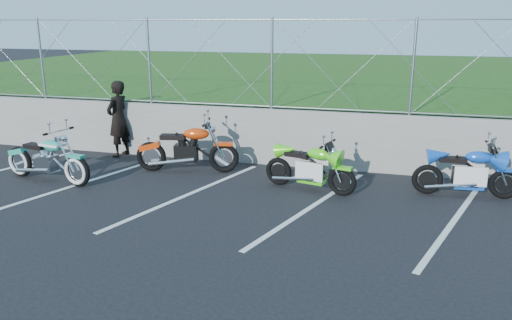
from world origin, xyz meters
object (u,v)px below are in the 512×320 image
(naked_orange, at_px, (188,150))
(person_standing, at_px, (118,119))
(sportbike_green, at_px, (311,169))
(sportbike_blue, at_px, (468,174))
(cruiser_turquoise, at_px, (48,161))

(naked_orange, height_order, person_standing, person_standing)
(sportbike_green, distance_m, person_standing, 5.17)
(naked_orange, relative_size, sportbike_green, 1.20)
(naked_orange, relative_size, sportbike_blue, 1.15)
(naked_orange, bearing_deg, cruiser_turquoise, -162.11)
(naked_orange, xyz_separation_m, sportbike_green, (2.79, -0.53, -0.06))
(sportbike_blue, xyz_separation_m, person_standing, (-7.87, 0.91, 0.49))
(cruiser_turquoise, relative_size, sportbike_green, 1.19)
(sportbike_blue, bearing_deg, naked_orange, 175.26)
(sportbike_green, height_order, person_standing, person_standing)
(cruiser_turquoise, xyz_separation_m, sportbike_green, (5.31, 0.89, -0.02))
(cruiser_turquoise, height_order, sportbike_blue, cruiser_turquoise)
(naked_orange, distance_m, sportbike_green, 2.84)
(cruiser_turquoise, xyz_separation_m, naked_orange, (2.51, 1.42, 0.04))
(cruiser_turquoise, relative_size, sportbike_blue, 1.14)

